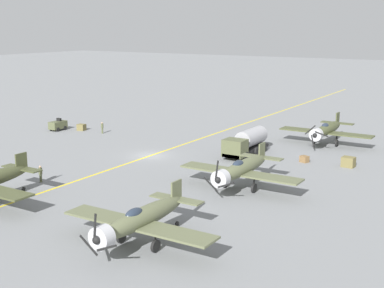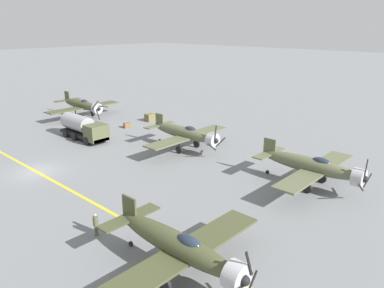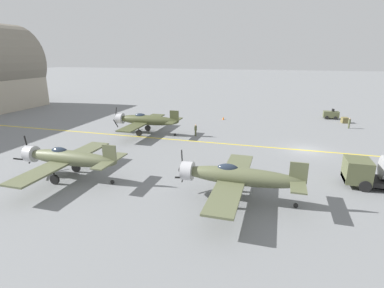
% 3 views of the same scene
% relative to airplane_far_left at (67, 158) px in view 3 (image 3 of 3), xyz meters
% --- Properties ---
extents(ground_plane, '(400.00, 400.00, 0.00)m').
position_rel_airplane_far_left_xyz_m(ground_plane, '(15.33, -21.94, -2.01)').
color(ground_plane, slate).
extents(taxiway_stripe, '(0.30, 160.00, 0.01)m').
position_rel_airplane_far_left_xyz_m(taxiway_stripe, '(15.33, -21.94, -2.01)').
color(taxiway_stripe, yellow).
rests_on(taxiway_stripe, ground).
extents(airplane_far_left, '(12.00, 9.98, 3.80)m').
position_rel_airplane_far_left_xyz_m(airplane_far_left, '(0.00, 0.00, 0.00)').
color(airplane_far_left, '#5D6244').
rests_on(airplane_far_left, ground).
extents(airplane_far_center, '(12.00, 9.98, 3.71)m').
position_rel_airplane_far_left_xyz_m(airplane_far_center, '(17.21, 0.14, 0.00)').
color(airplane_far_center, '#454B2C').
rests_on(airplane_far_center, ground).
extents(airplane_mid_left, '(12.00, 9.98, 3.79)m').
position_rel_airplane_far_left_xyz_m(airplane_mid_left, '(0.07, -15.67, 0.00)').
color(airplane_mid_left, '#5B6042').
rests_on(airplane_mid_left, ground).
extents(tow_tractor, '(1.57, 2.60, 1.79)m').
position_rel_airplane_far_left_xyz_m(tow_tractor, '(36.36, -27.48, -1.22)').
color(tow_tractor, '#515638').
rests_on(tow_tractor, ground).
extents(ground_crew_walking, '(0.36, 0.36, 1.65)m').
position_rel_airplane_far_left_xyz_m(ground_crew_walking, '(29.21, -29.15, -1.11)').
color(ground_crew_walking, '#515638').
rests_on(ground_crew_walking, ground).
extents(ground_crew_inspecting, '(0.37, 0.37, 1.69)m').
position_rel_airplane_far_left_xyz_m(ground_crew_inspecting, '(18.00, -7.27, -1.09)').
color(ground_crew_inspecting, '#515638').
rests_on(ground_crew_inspecting, ground).
extents(supply_crate_by_tanker, '(1.26, 1.10, 0.94)m').
position_rel_airplane_far_left_xyz_m(supply_crate_by_tanker, '(33.34, -29.24, -1.54)').
color(supply_crate_by_tanker, brown).
rests_on(supply_crate_by_tanker, ground).
extents(traffic_cone, '(0.36, 0.36, 0.55)m').
position_rel_airplane_far_left_xyz_m(traffic_cone, '(30.13, -8.99, -1.74)').
color(traffic_cone, orange).
rests_on(traffic_cone, ground).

